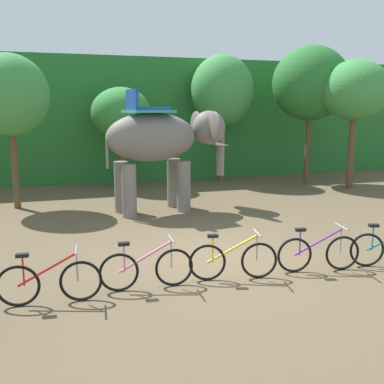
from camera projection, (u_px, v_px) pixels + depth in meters
name	position (u px, v px, depth m)	size (l,w,h in m)	color
ground_plane	(218.00, 258.00, 9.60)	(80.00, 80.00, 0.00)	brown
foliage_hedge	(124.00, 119.00, 22.05)	(36.00, 6.00, 5.44)	#28702D
tree_far_right	(9.00, 95.00, 13.75)	(2.45, 2.45, 4.92)	brown
tree_far_left	(121.00, 114.00, 17.70)	(2.43, 2.43, 4.07)	brown
tree_center_right	(222.00, 91.00, 19.09)	(2.73, 2.73, 5.53)	brown
tree_center_left	(310.00, 83.00, 18.48)	(3.19, 3.19, 5.83)	brown
tree_left	(355.00, 91.00, 17.31)	(2.67, 2.67, 5.11)	brown
elephant	(162.00, 142.00, 13.70)	(4.24, 2.27, 3.78)	slate
bike_red	(49.00, 282.00, 7.26)	(1.71, 0.52, 0.92)	black
bike_pink	(147.00, 268.00, 7.88)	(1.71, 0.52, 0.92)	black
bike_yellow	(233.00, 260.00, 8.31)	(1.69, 0.52, 0.92)	black
bike_purple	(318.00, 253.00, 8.74)	(1.70, 0.52, 0.92)	black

